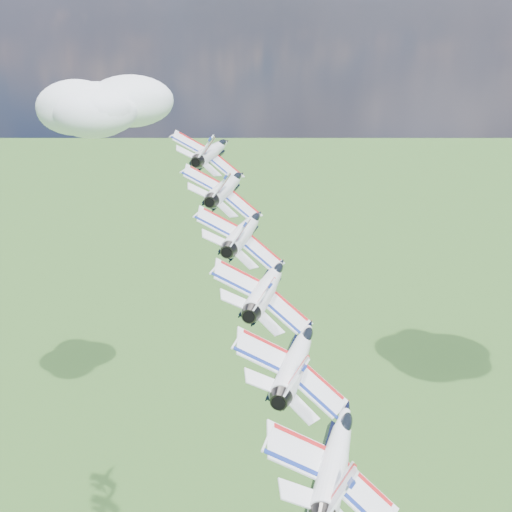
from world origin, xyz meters
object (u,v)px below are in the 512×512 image
Objects in this scene: jet_4 at (297,357)px; jet_2 at (245,230)px; jet_0 at (213,151)px; jet_1 at (228,186)px; jet_5 at (336,454)px; jet_3 at (268,285)px.

jet_2 is at bearing 116.40° from jet_4.
jet_0 is 49.03m from jet_4.
jet_0 reaches higher than jet_4.
jet_4 is (26.04, -24.80, -7.69)m from jet_1.
jet_3 is at bearing 116.40° from jet_5.
jet_0 is at bearing 116.40° from jet_1.
jet_1 reaches higher than jet_3.
jet_1 is at bearing 116.40° from jet_2.
jet_0 reaches higher than jet_3.
jet_2 reaches higher than jet_5.
jet_1 is 1.00× the size of jet_4.
jet_1 is (8.68, -8.27, -2.56)m from jet_0.
jet_0 is 24.51m from jet_2.
jet_4 is at bearing -63.60° from jet_0.
jet_4 is 1.00× the size of jet_5.
jet_0 is 1.00× the size of jet_2.
jet_1 reaches higher than jet_5.
jet_0 is 61.29m from jet_5.
jet_3 is at bearing -63.60° from jet_0.
jet_0 is at bearing 116.40° from jet_3.
jet_2 reaches higher than jet_3.
jet_1 is at bearing 116.40° from jet_4.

